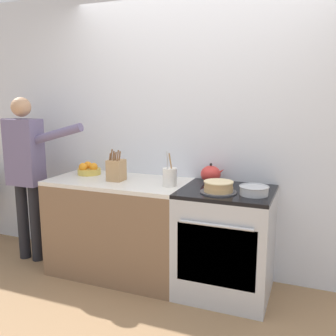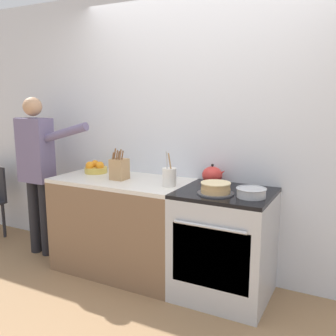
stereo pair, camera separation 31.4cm
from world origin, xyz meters
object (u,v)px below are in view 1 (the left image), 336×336
Objects in this scene: mixing_bowl at (254,190)px; knife_block at (116,170)px; stove_range at (225,242)px; person_baker at (26,165)px; layer_cake at (218,187)px; fruit_bowl at (89,170)px; tea_kettle at (211,174)px; utensil_crock at (170,177)px.

mixing_bowl is 0.81× the size of knife_block.
stove_range is 3.90× the size of mixing_bowl.
layer_cake is at bearing -3.71° from person_baker.
fruit_bowl reaches higher than layer_cake.
fruit_bowl is (-1.39, 0.12, 0.49)m from stove_range.
tea_kettle is at bearing 4.35° from fruit_bowl.
person_baker reaches higher than fruit_bowl.
knife_block is at bearing 174.94° from layer_cake.
layer_cake is 1.33× the size of tea_kettle.
stove_range is at bearing 160.66° from mixing_bowl.
mixing_bowl is at bearing -19.34° from stove_range.
knife_block is (-0.81, -0.23, 0.02)m from tea_kettle.
person_baker reaches higher than utensil_crock.
layer_cake is at bearing -173.76° from mixing_bowl.
tea_kettle is 0.51m from mixing_bowl.
utensil_crock is at bearing -173.69° from stove_range.
fruit_bowl is (-1.19, -0.09, -0.03)m from tea_kettle.
fruit_bowl reaches higher than mixing_bowl.
tea_kettle is (-0.19, 0.21, 0.52)m from stove_range.
fruit_bowl is (-0.38, 0.14, -0.05)m from knife_block.
mixing_bowl is (0.27, 0.03, -0.01)m from layer_cake.
layer_cake is (-0.04, -0.11, 0.49)m from stove_range.
tea_kettle reaches higher than fruit_bowl.
utensil_crock is (-0.28, -0.26, 0.01)m from tea_kettle.
fruit_bowl is at bearing 169.44° from utensil_crock.
stove_range is at bearing -0.53° from person_baker.
person_baker reaches higher than mixing_bowl.
tea_kettle is 0.94× the size of mixing_bowl.
person_baker is (-2.20, 0.00, 0.04)m from mixing_bowl.
tea_kettle is at bearing 132.79° from stove_range.
utensil_crock is at bearing -10.56° from fruit_bowl.
stove_range is at bearing 68.04° from layer_cake.
tea_kettle reaches higher than stove_range.
fruit_bowl is at bearing 159.83° from knife_block.
tea_kettle is at bearing 42.49° from utensil_crock.
person_baker is (-0.59, -0.19, 0.04)m from fruit_bowl.
knife_block reaches higher than mixing_bowl.
layer_cake is 1.36m from fruit_bowl.
utensil_crock is at bearing -137.51° from tea_kettle.
layer_cake is 0.96m from knife_block.
tea_kettle is at bearing 115.07° from layer_cake.
mixing_bowl is at bearing -6.94° from fruit_bowl.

